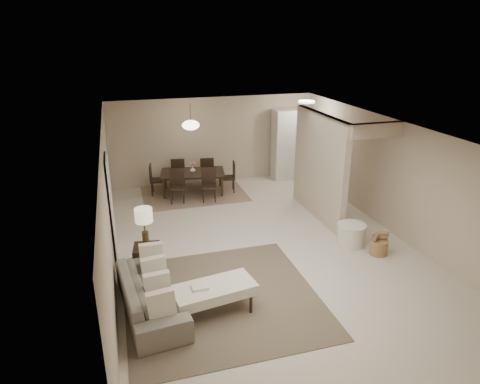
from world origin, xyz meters
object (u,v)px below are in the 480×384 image
object	(u,v)px
dining_table	(193,183)
wicker_basket	(379,247)
sofa	(151,294)
side_table	(147,259)
pantry_cabinet	(292,144)
round_pouf	(351,235)
ottoman_bench	(214,291)

from	to	relation	value
dining_table	wicker_basket	bearing A→B (deg)	-46.65
sofa	wicker_basket	xyz separation A→B (m)	(4.60, 0.61, -0.15)
side_table	dining_table	xyz separation A→B (m)	(1.58, 3.86, 0.04)
pantry_cabinet	wicker_basket	distance (m)	5.13
side_table	round_pouf	bearing A→B (deg)	-1.69
sofa	wicker_basket	world-z (taller)	sofa
ottoman_bench	dining_table	xyz separation A→B (m)	(0.67, 5.41, -0.08)
sofa	wicker_basket	distance (m)	4.64
sofa	ottoman_bench	distance (m)	1.02
round_pouf	wicker_basket	bearing A→B (deg)	-57.31
wicker_basket	round_pouf	bearing A→B (deg)	122.69
pantry_cabinet	ottoman_bench	distance (m)	7.11
sofa	round_pouf	size ratio (longest dim) A/B	3.53
round_pouf	side_table	bearing A→B (deg)	178.31
pantry_cabinet	sofa	bearing A→B (deg)	-130.34
ottoman_bench	round_pouf	world-z (taller)	ottoman_bench
pantry_cabinet	sofa	world-z (taller)	pantry_cabinet
side_table	dining_table	world-z (taller)	dining_table
dining_table	ottoman_bench	bearing A→B (deg)	-86.97
sofa	pantry_cabinet	bearing A→B (deg)	-46.57
sofa	dining_table	world-z (taller)	sofa
ottoman_bench	dining_table	distance (m)	5.45
pantry_cabinet	round_pouf	distance (m)	4.63
ottoman_bench	wicker_basket	distance (m)	3.75
sofa	wicker_basket	bearing A→B (deg)	-88.72
round_pouf	dining_table	size ratio (longest dim) A/B	0.34
ottoman_bench	wicker_basket	world-z (taller)	ottoman_bench
wicker_basket	dining_table	world-z (taller)	dining_table
side_table	wicker_basket	xyz separation A→B (m)	(4.55, -0.64, -0.11)
pantry_cabinet	side_table	xyz separation A→B (m)	(-4.75, -4.40, -0.79)
sofa	side_table	bearing A→B (deg)	-8.52
wicker_basket	dining_table	xyz separation A→B (m)	(-2.96, 4.51, 0.15)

